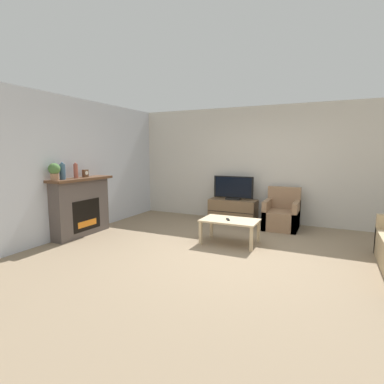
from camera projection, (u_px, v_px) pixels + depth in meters
name	position (u px, v px, depth m)	size (l,w,h in m)	color
ground_plane	(232.00, 254.00, 4.87)	(24.00, 24.00, 0.00)	#89755B
wall_back	(266.00, 165.00, 6.97)	(12.00, 0.06, 2.70)	beige
wall_left	(80.00, 167.00, 6.06)	(0.06, 12.00, 2.70)	silver
fireplace	(81.00, 206.00, 5.92)	(0.41, 1.39, 1.15)	#564C47
mantel_vase_left	(62.00, 171.00, 5.44)	(0.10, 0.10, 0.32)	#385670
mantel_vase_centre_left	(76.00, 171.00, 5.72)	(0.08, 0.08, 0.30)	#994C3D
mantel_clock	(85.00, 173.00, 5.95)	(0.08, 0.11, 0.15)	brown
potted_plant	(54.00, 171.00, 5.28)	(0.20, 0.20, 0.31)	#936B4C
tv_stand	(233.00, 210.00, 7.13)	(1.11, 0.48, 0.53)	brown
tv	(233.00, 189.00, 7.06)	(0.96, 0.18, 0.56)	black
armchair	(282.00, 215.00, 6.46)	(0.70, 0.76, 0.88)	#937051
coffee_table	(230.00, 223.00, 5.37)	(1.00, 0.61, 0.44)	#CCB289
remote	(228.00, 219.00, 5.34)	(0.11, 0.15, 0.02)	black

